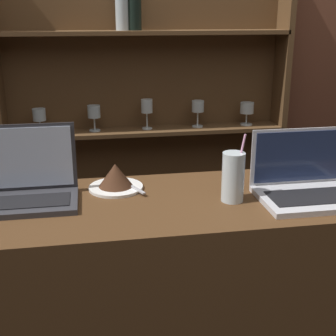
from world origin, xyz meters
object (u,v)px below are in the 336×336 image
at_px(water_glass, 234,177).
at_px(laptop_near, 26,185).
at_px(laptop_far, 307,184).
at_px(cake_plate, 116,178).

bearing_deg(water_glass, laptop_near, 170.93).
bearing_deg(laptop_near, laptop_far, -7.11).
relative_size(laptop_near, cake_plate, 1.70).
relative_size(laptop_near, laptop_far, 0.95).
height_order(laptop_near, cake_plate, laptop_near).
distance_m(cake_plate, water_glass, 0.40).
distance_m(laptop_near, cake_plate, 0.29).
height_order(laptop_far, cake_plate, laptop_far).
bearing_deg(cake_plate, laptop_near, -167.31).
bearing_deg(laptop_far, laptop_near, 172.89).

